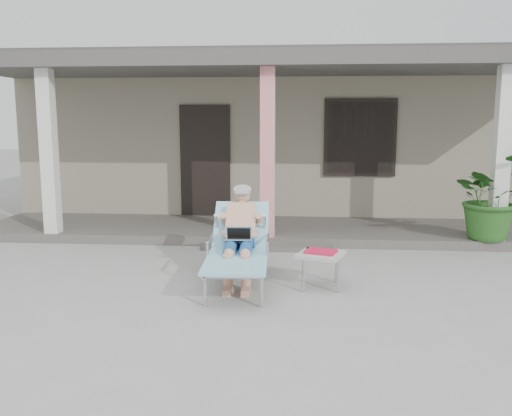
{
  "coord_description": "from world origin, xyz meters",
  "views": [
    {
      "loc": [
        0.52,
        -6.22,
        1.95
      ],
      "look_at": [
        -0.05,
        0.6,
        0.85
      ],
      "focal_mm": 38.0,
      "sensor_mm": 36.0,
      "label": 1
    }
  ],
  "objects": [
    {
      "name": "potted_palm",
      "position": [
        3.43,
        2.25,
        0.81
      ],
      "size": [
        1.46,
        1.37,
        1.32
      ],
      "primitive_type": "imported",
      "rotation": [
        0.0,
        0.0,
        0.34
      ],
      "color": "#26591E",
      "rests_on": "porch_deck"
    },
    {
      "name": "lounger",
      "position": [
        -0.22,
        0.14,
        0.74
      ],
      "size": [
        0.77,
        1.88,
        1.2
      ],
      "rotation": [
        0.0,
        0.0,
        0.04
      ],
      "color": "#B7B7BC",
      "rests_on": "ground"
    },
    {
      "name": "house",
      "position": [
        0.0,
        6.5,
        1.67
      ],
      "size": [
        10.4,
        5.4,
        3.3
      ],
      "color": "gray",
      "rests_on": "ground"
    },
    {
      "name": "porch_deck",
      "position": [
        0.0,
        3.0,
        0.07
      ],
      "size": [
        10.0,
        2.0,
        0.15
      ],
      "primitive_type": "cube",
      "color": "#605B56",
      "rests_on": "ground"
    },
    {
      "name": "porch_overhang",
      "position": [
        0.0,
        2.95,
        2.79
      ],
      "size": [
        10.0,
        2.3,
        2.85
      ],
      "color": "silver",
      "rests_on": "porch_deck"
    },
    {
      "name": "ground",
      "position": [
        0.0,
        0.0,
        0.0
      ],
      "size": [
        60.0,
        60.0,
        0.0
      ],
      "primitive_type": "plane",
      "color": "#9E9E99",
      "rests_on": "ground"
    },
    {
      "name": "porch_step",
      "position": [
        0.0,
        1.85,
        0.04
      ],
      "size": [
        2.0,
        0.3,
        0.07
      ],
      "primitive_type": "cube",
      "color": "#605B56",
      "rests_on": "ground"
    },
    {
      "name": "side_table",
      "position": [
        0.76,
        0.03,
        0.38
      ],
      "size": [
        0.63,
        0.63,
        0.45
      ],
      "rotation": [
        0.0,
        0.0,
        -0.32
      ],
      "color": "#B3B3AE",
      "rests_on": "ground"
    }
  ]
}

